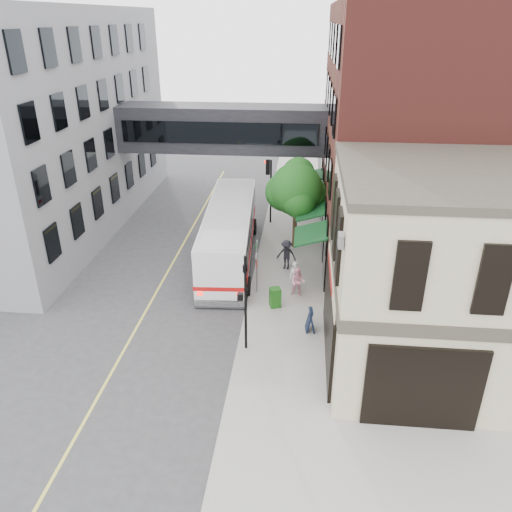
% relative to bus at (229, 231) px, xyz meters
% --- Properties ---
extents(ground, '(120.00, 120.00, 0.00)m').
position_rel_bus_xyz_m(ground, '(1.65, -11.18, -1.80)').
color(ground, '#38383A').
rests_on(ground, ground).
extents(sidewalk_main, '(4.00, 60.00, 0.15)m').
position_rel_bus_xyz_m(sidewalk_main, '(3.65, 2.82, -1.73)').
color(sidewalk_main, gray).
rests_on(sidewalk_main, ground).
extents(corner_building, '(10.19, 8.12, 8.45)m').
position_rel_bus_xyz_m(corner_building, '(10.63, -9.18, 2.41)').
color(corner_building, beige).
rests_on(corner_building, ground).
extents(brick_building, '(13.76, 18.00, 14.00)m').
position_rel_bus_xyz_m(brick_building, '(11.63, 3.82, 5.18)').
color(brick_building, '#58201B').
rests_on(brick_building, ground).
extents(opposite_building, '(14.00, 24.00, 14.00)m').
position_rel_bus_xyz_m(opposite_building, '(-15.35, 4.82, 5.20)').
color(opposite_building, slate).
rests_on(opposite_building, ground).
extents(skyway_bridge, '(14.00, 3.18, 3.00)m').
position_rel_bus_xyz_m(skyway_bridge, '(-1.35, 6.82, 4.70)').
color(skyway_bridge, black).
rests_on(skyway_bridge, ground).
extents(traffic_signal_near, '(0.44, 0.22, 4.60)m').
position_rel_bus_xyz_m(traffic_signal_near, '(2.02, -9.18, 1.18)').
color(traffic_signal_near, black).
rests_on(traffic_signal_near, sidewalk_main).
extents(traffic_signal_far, '(0.53, 0.28, 4.50)m').
position_rel_bus_xyz_m(traffic_signal_far, '(1.91, 5.82, 1.53)').
color(traffic_signal_far, black).
rests_on(traffic_signal_far, sidewalk_main).
extents(street_sign_pole, '(0.08, 0.75, 3.00)m').
position_rel_bus_xyz_m(street_sign_pole, '(2.04, -4.18, 0.13)').
color(street_sign_pole, gray).
rests_on(street_sign_pole, sidewalk_main).
extents(street_tree, '(3.80, 3.20, 5.60)m').
position_rel_bus_xyz_m(street_tree, '(3.85, 2.04, 2.11)').
color(street_tree, '#382619').
rests_on(street_tree, sidewalk_main).
extents(lane_marking, '(0.12, 40.00, 0.01)m').
position_rel_bus_xyz_m(lane_marking, '(-3.35, -1.18, -1.80)').
color(lane_marking, '#D8CC4C').
rests_on(lane_marking, ground).
extents(bus, '(3.47, 12.11, 3.22)m').
position_rel_bus_xyz_m(bus, '(0.00, 0.00, 0.00)').
color(bus, white).
rests_on(bus, ground).
extents(pedestrian_a, '(0.67, 0.49, 1.70)m').
position_rel_bus_xyz_m(pedestrian_a, '(4.04, -3.91, -0.81)').
color(pedestrian_a, silver).
rests_on(pedestrian_a, sidewalk_main).
extents(pedestrian_b, '(0.87, 0.74, 1.57)m').
position_rel_bus_xyz_m(pedestrian_b, '(4.20, -4.33, -0.87)').
color(pedestrian_b, pink).
rests_on(pedestrian_b, sidewalk_main).
extents(pedestrian_c, '(1.27, 0.90, 1.78)m').
position_rel_bus_xyz_m(pedestrian_c, '(3.48, -1.32, -0.77)').
color(pedestrian_c, black).
rests_on(pedestrian_c, sidewalk_main).
extents(newspaper_box, '(0.64, 0.60, 1.03)m').
position_rel_bus_xyz_m(newspaper_box, '(3.11, -5.57, -1.14)').
color(newspaper_box, '#175212').
rests_on(newspaper_box, sidewalk_main).
extents(sandwich_board, '(0.45, 0.66, 1.11)m').
position_rel_bus_xyz_m(sandwich_board, '(4.86, -7.54, -1.10)').
color(sandwich_board, black).
rests_on(sandwich_board, sidewalk_main).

